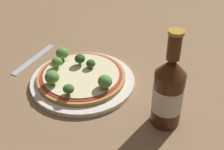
{
  "coord_description": "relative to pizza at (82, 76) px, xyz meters",
  "views": [
    {
      "loc": [
        0.45,
        -0.41,
        0.46
      ],
      "look_at": [
        0.07,
        0.01,
        0.06
      ],
      "focal_mm": 50.0,
      "sensor_mm": 36.0,
      "label": 1
    }
  ],
  "objects": [
    {
      "name": "pizza",
      "position": [
        0.0,
        0.0,
        0.0
      ],
      "size": [
        0.22,
        0.22,
        0.01
      ],
      "color": "#B77F42",
      "rests_on": "plate"
    },
    {
      "name": "broccoli_floret_4",
      "position": [
        0.08,
        0.0,
        0.02
      ],
      "size": [
        0.03,
        0.03,
        0.03
      ],
      "color": "#7A9E5B",
      "rests_on": "pizza"
    },
    {
      "name": "broccoli_floret_0",
      "position": [
        -0.06,
        -0.02,
        0.02
      ],
      "size": [
        0.03,
        0.03,
        0.03
      ],
      "color": "#7A9E5B",
      "rests_on": "pizza"
    },
    {
      "name": "ground_plane",
      "position": [
        0.02,
        -0.0,
        -0.02
      ],
      "size": [
        3.0,
        3.0,
        0.0
      ],
      "primitive_type": "plane",
      "color": "#846647"
    },
    {
      "name": "broccoli_floret_1",
      "position": [
        -0.02,
        -0.07,
        0.03
      ],
      "size": [
        0.03,
        0.03,
        0.03
      ],
      "color": "#7A9E5B",
      "rests_on": "pizza"
    },
    {
      "name": "beer_bottle",
      "position": [
        0.23,
        0.02,
        0.06
      ],
      "size": [
        0.06,
        0.06,
        0.21
      ],
      "color": "#472814",
      "rests_on": "ground_plane"
    },
    {
      "name": "broccoli_floret_3",
      "position": [
        -0.0,
        0.03,
        0.02
      ],
      "size": [
        0.02,
        0.02,
        0.02
      ],
      "color": "#7A9E5B",
      "rests_on": "pizza"
    },
    {
      "name": "fork",
      "position": [
        -0.17,
        -0.02,
        -0.02
      ],
      "size": [
        0.06,
        0.17,
        0.0
      ],
      "rotation": [
        0.0,
        0.0,
        1.84
      ],
      "color": "#B2B2B7",
      "rests_on": "ground_plane"
    },
    {
      "name": "broccoli_floret_2",
      "position": [
        0.04,
        -0.07,
        0.02
      ],
      "size": [
        0.03,
        0.03,
        0.02
      ],
      "color": "#7A9E5B",
      "rests_on": "pizza"
    },
    {
      "name": "broccoli_floret_6",
      "position": [
        -0.03,
        0.03,
        0.02
      ],
      "size": [
        0.03,
        0.03,
        0.03
      ],
      "color": "#7A9E5B",
      "rests_on": "pizza"
    },
    {
      "name": "broccoli_floret_5",
      "position": [
        -0.08,
        0.01,
        0.03
      ],
      "size": [
        0.03,
        0.03,
        0.03
      ],
      "color": "#7A9E5B",
      "rests_on": "pizza"
    },
    {
      "name": "plate",
      "position": [
        0.0,
        -0.0,
        -0.01
      ],
      "size": [
        0.26,
        0.26,
        0.01
      ],
      "color": "silver",
      "rests_on": "ground_plane"
    }
  ]
}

